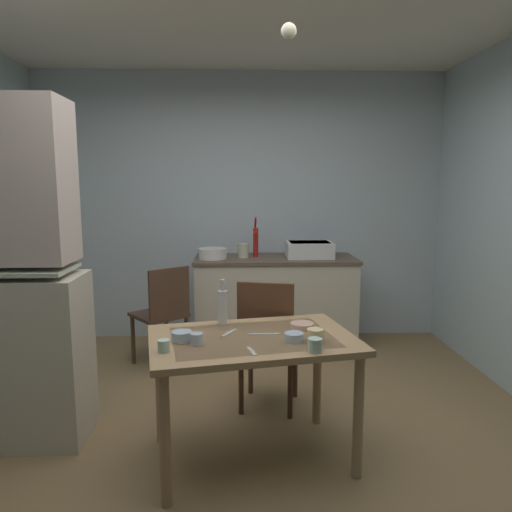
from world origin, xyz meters
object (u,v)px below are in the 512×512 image
Objects in this scene: sink_basin at (309,249)px; dining_table at (253,354)px; teacup_cream at (315,336)px; chair_far_side at (268,342)px; chair_by_counter at (163,313)px; hand_pump at (256,240)px; serving_bowl_wide at (182,336)px; mixing_bowl_counter at (212,253)px; glass_bottle at (223,306)px.

dining_table is (-0.61, -1.97, -0.32)m from sink_basin.
chair_far_side is at bearing 106.80° from teacup_cream.
teacup_cream is (1.07, -1.54, 0.29)m from chair_by_counter.
serving_bowl_wide is at bearing -103.01° from hand_pump.
dining_table is at bearing -80.40° from mixing_bowl_counter.
teacup_cream is at bearing -35.75° from glass_bottle.
teacup_cream is at bearing -73.20° from chair_far_side.
dining_table is 1.42× the size of chair_by_counter.
glass_bottle is at bearing -64.60° from chair_by_counter.
glass_bottle is at bearing -84.81° from mixing_bowl_counter.
dining_table is at bearing -92.54° from hand_pump.
hand_pump is 2.16m from teacup_cream.
dining_table is 0.38m from teacup_cream.
dining_table is 14.17× the size of teacup_cream.
sink_basin is 2.09m from dining_table.
chair_by_counter is at bearing 135.60° from chair_far_side.
serving_bowl_wide is (-1.00, -2.03, -0.20)m from sink_basin.
glass_bottle is at bearing -114.54° from sink_basin.
hand_pump is 0.42× the size of chair_far_side.
teacup_cream is at bearing -71.93° from mixing_bowl_counter.
teacup_cream is at bearing -55.30° from chair_by_counter.
serving_bowl_wide is 0.40× the size of glass_bottle.
mixing_bowl_counter reaches higher than serving_bowl_wide.
hand_pump is at bearing 12.94° from mixing_bowl_counter.
sink_basin is at bearing 3.07° from mixing_bowl_counter.
glass_bottle reaches higher than chair_far_side.
sink_basin is at bearing 63.82° from serving_bowl_wide.
mixing_bowl_counter is (-0.41, -0.10, -0.12)m from hand_pump.
serving_bowl_wide is at bearing -124.25° from glass_bottle.
chair_far_side is (0.45, -1.32, -0.43)m from mixing_bowl_counter.
serving_bowl_wide is (-0.51, -0.65, 0.26)m from chair_far_side.
chair_far_side is 0.57m from glass_bottle.
chair_by_counter is (-0.86, 0.84, -0.01)m from chair_far_side.
hand_pump reaches higher than chair_far_side.
sink_basin is 2.27m from serving_bowl_wide.
glass_bottle is (-0.78, -1.71, -0.11)m from sink_basin.
dining_table is 11.35× the size of serving_bowl_wide.
mixing_bowl_counter is at bearing -176.93° from sink_basin.
mixing_bowl_counter is 0.29× the size of chair_far_side.
chair_far_side is 0.87m from serving_bowl_wide.
sink_basin is 0.47× the size of chair_far_side.
glass_bottle is at bearing -98.54° from hand_pump.
teacup_cream is at bearing -97.41° from sink_basin.
chair_by_counter is at bearing -158.27° from sink_basin.
dining_table is at bearing -56.36° from glass_bottle.
chair_by_counter is at bearing -130.12° from mixing_bowl_counter.
chair_far_side is (0.12, 0.60, -0.14)m from dining_table.
chair_far_side reaches higher than chair_by_counter.
sink_basin is 3.95× the size of serving_bowl_wide.
hand_pump is 4.37× the size of teacup_cream.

